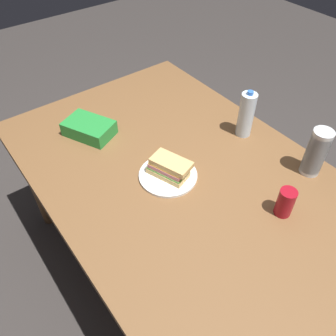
# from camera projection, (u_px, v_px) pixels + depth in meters

# --- Properties ---
(ground_plane) EXTENTS (8.00, 8.00, 0.00)m
(ground_plane) POSITION_uv_depth(u_px,v_px,m) (179.00, 264.00, 2.05)
(ground_plane) COLOR #383330
(dining_table) EXTENTS (1.70, 1.12, 0.77)m
(dining_table) POSITION_uv_depth(u_px,v_px,m) (182.00, 185.00, 1.56)
(dining_table) COLOR brown
(dining_table) RESTS_ON ground_plane
(paper_plate) EXTENTS (0.25, 0.25, 0.01)m
(paper_plate) POSITION_uv_depth(u_px,v_px,m) (168.00, 175.00, 1.48)
(paper_plate) COLOR white
(paper_plate) RESTS_ON dining_table
(sandwich) EXTENTS (0.20, 0.15, 0.08)m
(sandwich) POSITION_uv_depth(u_px,v_px,m) (169.00, 168.00, 1.45)
(sandwich) COLOR #DBB26B
(sandwich) RESTS_ON paper_plate
(soda_can_red) EXTENTS (0.07, 0.07, 0.12)m
(soda_can_red) POSITION_uv_depth(u_px,v_px,m) (285.00, 202.00, 1.31)
(soda_can_red) COLOR maroon
(soda_can_red) RESTS_ON dining_table
(chip_bag) EXTENTS (0.27, 0.23, 0.07)m
(chip_bag) POSITION_uv_depth(u_px,v_px,m) (89.00, 128.00, 1.67)
(chip_bag) COLOR #268C38
(chip_bag) RESTS_ON dining_table
(water_bottle_tall) EXTENTS (0.07, 0.07, 0.24)m
(water_bottle_tall) POSITION_uv_depth(u_px,v_px,m) (246.00, 115.00, 1.62)
(water_bottle_tall) COLOR silver
(water_bottle_tall) RESTS_ON dining_table
(plastic_cup_stack) EXTENTS (0.08, 0.08, 0.22)m
(plastic_cup_stack) POSITION_uv_depth(u_px,v_px,m) (316.00, 152.00, 1.43)
(plastic_cup_stack) COLOR silver
(plastic_cup_stack) RESTS_ON dining_table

